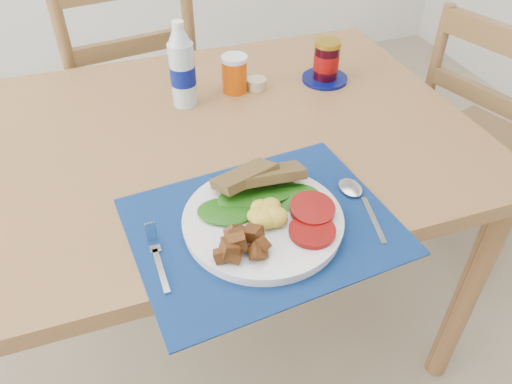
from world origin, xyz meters
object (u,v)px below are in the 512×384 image
Objects in this scene: chair_end at (490,123)px; juice_glass at (235,75)px; jam_on_saucer at (326,63)px; chair_far at (128,76)px; water_bottle at (182,69)px; breakfast_plate at (261,219)px.

chair_end is 11.82× the size of juice_glass.
juice_glass is 0.73× the size of jam_on_saucer.
chair_far is 5.47× the size of water_bottle.
chair_far is at bearing 134.66° from jam_on_saucer.
breakfast_plate is at bearing -126.29° from jam_on_saucer.
chair_far reaches higher than water_bottle.
juice_glass is at bearing 63.00° from chair_end.
chair_far reaches higher than jam_on_saucer.
breakfast_plate is (0.13, -1.00, 0.17)m from chair_far.
jam_on_saucer is (0.25, -0.03, 0.00)m from juice_glass.
chair_end is at bearing -6.87° from water_bottle.
jam_on_saucer is (0.37, 0.50, 0.03)m from breakfast_plate.
chair_far reaches higher than juice_glass.
chair_end is 3.68× the size of breakfast_plate.
chair_end is 5.03× the size of water_bottle.
juice_glass is (0.11, 0.52, 0.02)m from breakfast_plate.
chair_far is 12.86× the size of juice_glass.
chair_end is 0.60m from jam_on_saucer.
water_bottle is 2.35× the size of juice_glass.
chair_far is 0.57m from water_bottle.
jam_on_saucer is at bearing 125.92° from chair_far.
chair_far is 1.21m from chair_end.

